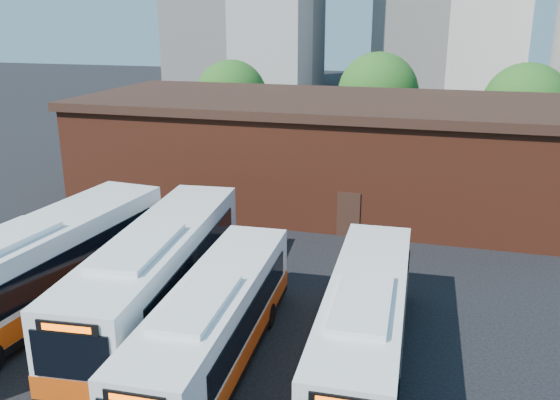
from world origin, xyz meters
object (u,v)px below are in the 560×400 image
(bus_mideast, at_px, (214,329))
(bus_east, at_px, (365,329))
(bus_west, at_px, (35,275))
(bus_midwest, at_px, (159,277))

(bus_mideast, xyz_separation_m, bus_east, (4.71, 1.24, 0.03))
(bus_west, xyz_separation_m, bus_mideast, (7.81, -1.40, -0.30))
(bus_midwest, distance_m, bus_east, 8.15)
(bus_west, bearing_deg, bus_east, 4.47)
(bus_midwest, distance_m, bus_mideast, 4.24)
(bus_mideast, bearing_deg, bus_east, 12.20)
(bus_west, xyz_separation_m, bus_east, (12.52, -0.16, -0.27))
(bus_mideast, bearing_deg, bus_midwest, 138.87)
(bus_west, relative_size, bus_east, 1.19)
(bus_midwest, bearing_deg, bus_east, -15.24)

